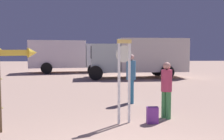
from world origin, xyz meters
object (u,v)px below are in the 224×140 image
Objects in this scene: standing_clock at (124,72)px; person_near_clock at (166,87)px; box_truck_far at (66,55)px; backpack at (152,115)px; person_distant at (131,76)px; arrow_sign at (12,69)px; box_truck_near at (140,56)px.

standing_clock reaches higher than person_near_clock.
box_truck_far reaches higher than person_near_clock.
person_distant is (-0.21, 2.61, 0.77)m from backpack.
box_truck_far reaches higher than person_distant.
arrow_sign reaches higher than person_near_clock.
arrow_sign reaches higher than standing_clock.
box_truck_far reaches higher than backpack.
standing_clock is 0.96× the size of arrow_sign.
box_truck_near reaches higher than box_truck_far.
person_distant is (3.22, 2.97, -0.48)m from arrow_sign.
box_truck_near is (4.99, 11.46, 0.03)m from arrow_sign.
standing_clock is 15.91m from box_truck_far.
arrow_sign is at bearing -137.31° from person_distant.
arrow_sign is 1.29× the size of person_distant.
backpack is at bearing -75.91° from box_truck_far.
box_truck_near reaches higher than person_near_clock.
person_near_clock is 0.23× the size of box_truck_far.
arrow_sign is at bearing -174.07° from backpack.
arrow_sign is 0.34× the size of box_truck_near.
arrow_sign is 4.05m from person_near_clock.
backpack is (3.43, 0.36, -1.25)m from arrow_sign.
person_near_clock is 3.63× the size of backpack.
arrow_sign is 1.44× the size of person_near_clock.
box_truck_near is at bearing 66.49° from arrow_sign.
person_near_clock is (1.23, 0.41, -0.45)m from standing_clock.
backpack is 11.29m from box_truck_near.
person_near_clock is 0.23× the size of box_truck_near.
standing_clock is 0.32× the size of box_truck_near.
backpack is 0.25× the size of person_distant.
person_distant is at bearing -101.76° from box_truck_near.
person_near_clock is 2.25m from person_distant.
box_truck_near reaches higher than backpack.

